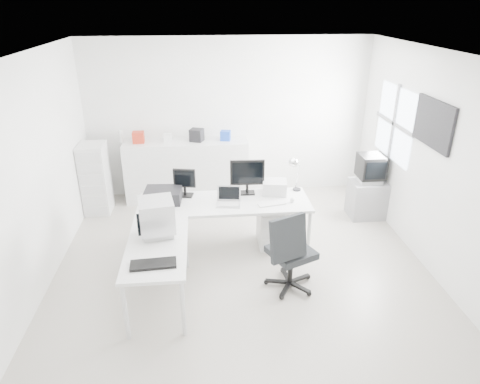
{
  "coord_description": "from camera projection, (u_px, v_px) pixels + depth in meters",
  "views": [
    {
      "loc": [
        -0.48,
        -4.97,
        3.35
      ],
      "look_at": [
        0.0,
        0.2,
        1.0
      ],
      "focal_mm": 32.0,
      "sensor_mm": 36.0,
      "label": 1
    }
  ],
  "objects": [
    {
      "name": "floor",
      "position": [
        241.0,
        263.0,
        5.93
      ],
      "size": [
        5.0,
        5.0,
        0.01
      ],
      "primitive_type": "cube",
      "color": "beige",
      "rests_on": "ground"
    },
    {
      "name": "ceiling",
      "position": [
        242.0,
        53.0,
        4.77
      ],
      "size": [
        5.0,
        5.0,
        0.01
      ],
      "primitive_type": "cube",
      "color": "white",
      "rests_on": "back_wall"
    },
    {
      "name": "back_wall",
      "position": [
        228.0,
        119.0,
        7.62
      ],
      "size": [
        5.0,
        0.02,
        2.8
      ],
      "primitive_type": "cube",
      "color": "white",
      "rests_on": "floor"
    },
    {
      "name": "left_wall",
      "position": [
        35.0,
        177.0,
        5.14
      ],
      "size": [
        0.02,
        5.0,
        2.8
      ],
      "primitive_type": "cube",
      "color": "white",
      "rests_on": "floor"
    },
    {
      "name": "right_wall",
      "position": [
        432.0,
        163.0,
        5.56
      ],
      "size": [
        0.02,
        5.0,
        2.8
      ],
      "primitive_type": "cube",
      "color": "white",
      "rests_on": "floor"
    },
    {
      "name": "window",
      "position": [
        394.0,
        124.0,
        6.57
      ],
      "size": [
        0.02,
        1.2,
        1.1
      ],
      "primitive_type": null,
      "color": "white",
      "rests_on": "right_wall"
    },
    {
      "name": "wall_picture",
      "position": [
        433.0,
        124.0,
        5.44
      ],
      "size": [
        0.04,
        0.9,
        0.6
      ],
      "primitive_type": null,
      "color": "black",
      "rests_on": "right_wall"
    },
    {
      "name": "main_desk",
      "position": [
        225.0,
        225.0,
        6.16
      ],
      "size": [
        2.4,
        0.8,
        0.75
      ],
      "primitive_type": null,
      "color": "silver",
      "rests_on": "floor"
    },
    {
      "name": "side_desk",
      "position": [
        159.0,
        273.0,
        5.09
      ],
      "size": [
        0.7,
        1.4,
        0.75
      ],
      "primitive_type": null,
      "color": "silver",
      "rests_on": "floor"
    },
    {
      "name": "drawer_pedestal",
      "position": [
        272.0,
        226.0,
        6.29
      ],
      "size": [
        0.4,
        0.5,
        0.6
      ],
      "primitive_type": "cube",
      "color": "silver",
      "rests_on": "floor"
    },
    {
      "name": "inkjet_printer",
      "position": [
        163.0,
        195.0,
        5.98
      ],
      "size": [
        0.53,
        0.43,
        0.18
      ],
      "primitive_type": "cube",
      "rotation": [
        0.0,
        0.0,
        -0.07
      ],
      "color": "black",
      "rests_on": "main_desk"
    },
    {
      "name": "lcd_monitor_small",
      "position": [
        185.0,
        183.0,
        6.1
      ],
      "size": [
        0.35,
        0.24,
        0.4
      ],
      "primitive_type": null,
      "rotation": [
        0.0,
        0.0,
        -0.21
      ],
      "color": "black",
      "rests_on": "main_desk"
    },
    {
      "name": "lcd_monitor_large",
      "position": [
        247.0,
        177.0,
        6.15
      ],
      "size": [
        0.5,
        0.21,
        0.51
      ],
      "primitive_type": null,
      "rotation": [
        0.0,
        0.0,
        -0.03
      ],
      "color": "black",
      "rests_on": "main_desk"
    },
    {
      "name": "laptop",
      "position": [
        228.0,
        198.0,
        5.87
      ],
      "size": [
        0.35,
        0.36,
        0.21
      ],
      "primitive_type": null,
      "rotation": [
        0.0,
        0.0,
        -0.14
      ],
      "color": "#B7B7BA",
      "rests_on": "main_desk"
    },
    {
      "name": "white_keyboard",
      "position": [
        272.0,
        204.0,
        5.92
      ],
      "size": [
        0.4,
        0.19,
        0.02
      ],
      "primitive_type": "cube",
      "rotation": [
        0.0,
        0.0,
        0.21
      ],
      "color": "silver",
      "rests_on": "main_desk"
    },
    {
      "name": "white_mouse",
      "position": [
        292.0,
        200.0,
        5.98
      ],
      "size": [
        0.07,
        0.07,
        0.07
      ],
      "primitive_type": "sphere",
      "color": "silver",
      "rests_on": "main_desk"
    },
    {
      "name": "laser_printer",
      "position": [
        275.0,
        187.0,
        6.23
      ],
      "size": [
        0.38,
        0.34,
        0.2
      ],
      "primitive_type": "cube",
      "rotation": [
        0.0,
        0.0,
        -0.15
      ],
      "color": "#B9B9B9",
      "rests_on": "main_desk"
    },
    {
      "name": "desk_lamp",
      "position": [
        298.0,
        175.0,
        6.27
      ],
      "size": [
        0.19,
        0.19,
        0.49
      ],
      "primitive_type": null,
      "rotation": [
        0.0,
        0.0,
        0.17
      ],
      "color": "silver",
      "rests_on": "main_desk"
    },
    {
      "name": "crt_monitor",
      "position": [
        157.0,
        219.0,
        5.07
      ],
      "size": [
        0.44,
        0.44,
        0.44
      ],
      "primitive_type": null,
      "rotation": [
        0.0,
        0.0,
        0.17
      ],
      "color": "#B7B7BA",
      "rests_on": "side_desk"
    },
    {
      "name": "black_keyboard",
      "position": [
        153.0,
        264.0,
        4.56
      ],
      "size": [
        0.5,
        0.23,
        0.03
      ],
      "primitive_type": "cube",
      "rotation": [
        0.0,
        0.0,
        0.07
      ],
      "color": "black",
      "rests_on": "side_desk"
    },
    {
      "name": "office_chair",
      "position": [
        291.0,
        249.0,
        5.24
      ],
      "size": [
        0.85,
        0.85,
        1.11
      ],
      "primitive_type": null,
      "rotation": [
        0.0,
        0.0,
        0.42
      ],
      "color": "#242728",
      "rests_on": "floor"
    },
    {
      "name": "tv_cabinet",
      "position": [
        367.0,
        199.0,
        7.11
      ],
      "size": [
        0.57,
        0.47,
        0.62
      ],
      "primitive_type": "cube",
      "color": "gray",
      "rests_on": "floor"
    },
    {
      "name": "crt_tv",
      "position": [
        371.0,
        169.0,
        6.89
      ],
      "size": [
        0.5,
        0.48,
        0.45
      ],
      "primitive_type": null,
      "color": "black",
      "rests_on": "tv_cabinet"
    },
    {
      "name": "sideboard",
      "position": [
        187.0,
        170.0,
        7.67
      ],
      "size": [
        2.16,
        0.54,
        1.08
      ],
      "primitive_type": "cube",
      "color": "silver",
      "rests_on": "floor"
    },
    {
      "name": "clutter_box_a",
      "position": [
        138.0,
        137.0,
        7.34
      ],
      "size": [
        0.2,
        0.18,
        0.19
      ],
      "primitive_type": "cube",
      "rotation": [
        0.0,
        0.0,
        0.03
      ],
      "color": "#A82918",
      "rests_on": "sideboard"
    },
    {
      "name": "clutter_box_b",
      "position": [
        168.0,
        138.0,
        7.39
      ],
      "size": [
        0.14,
        0.12,
        0.14
      ],
      "primitive_type": "cube",
      "rotation": [
        0.0,
        0.0,
        -0.0
      ],
      "color": "silver",
      "rests_on": "sideboard"
    },
    {
      "name": "clutter_box_c",
      "position": [
        197.0,
        135.0,
        7.42
      ],
      "size": [
        0.27,
        0.26,
        0.21
      ],
      "primitive_type": "cube",
      "rotation": [
        0.0,
        0.0,
        -0.37
      ],
      "color": "black",
      "rests_on": "sideboard"
    },
    {
      "name": "clutter_box_d",
      "position": [
        225.0,
        136.0,
        7.47
      ],
      "size": [
        0.2,
        0.18,
        0.17
      ],
      "primitive_type": "cube",
      "rotation": [
        0.0,
        0.0,
        -0.21
      ],
      "color": "#1A42B6",
      "rests_on": "sideboard"
    },
    {
      "name": "clutter_bottle",
      "position": [
        121.0,
        136.0,
        7.35
      ],
      "size": [
        0.07,
        0.07,
        0.22
      ],
      "primitive_type": "cylinder",
      "color": "silver",
      "rests_on": "sideboard"
    },
    {
      "name": "filing_cabinet",
      "position": [
        96.0,
        179.0,
        7.16
      ],
      "size": [
        0.42,
        0.5,
        1.2
      ],
      "primitive_type": "cube",
      "color": "silver",
      "rests_on": "floor"
    }
  ]
}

